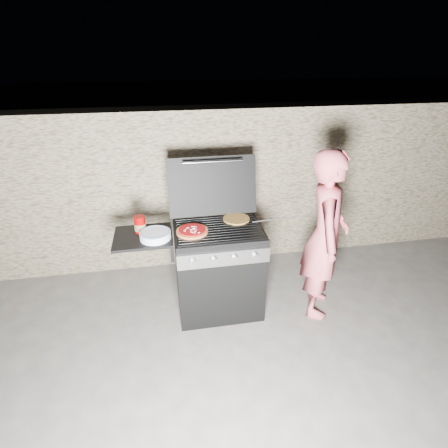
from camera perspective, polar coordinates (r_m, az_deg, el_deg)
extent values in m
plane|color=#4B4846|center=(3.66, -0.79, -13.40)|extent=(50.00, 50.00, 0.00)
cube|color=gray|center=(4.09, -3.29, 5.97)|extent=(8.00, 0.35, 1.80)
cylinder|color=gold|center=(3.30, 2.01, 0.87)|extent=(0.32, 0.32, 0.01)
cylinder|color=#850000|center=(3.15, -13.58, -0.04)|extent=(0.12, 0.12, 0.15)
cube|color=blue|center=(3.18, -13.55, 0.00)|extent=(0.07, 0.06, 0.13)
cylinder|color=white|center=(3.04, -11.16, -1.80)|extent=(0.29, 0.29, 0.06)
imported|color=#D55862|center=(3.34, 16.18, -1.95)|extent=(0.58, 0.70, 1.63)
cylinder|color=#252525|center=(3.24, 8.14, 0.67)|extent=(0.38, 0.10, 0.08)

